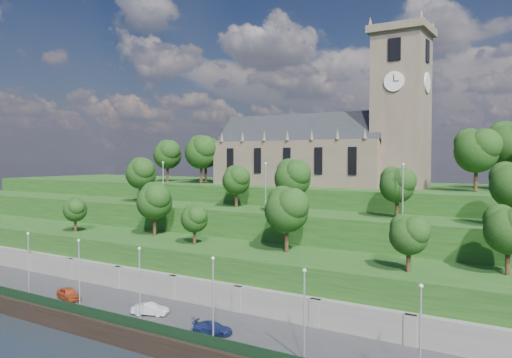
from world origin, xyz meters
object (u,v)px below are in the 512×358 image
Objects in this scene: car_left at (69,294)px; car_right at (213,328)px; church at (327,144)px; car_middle at (150,309)px.

car_right is at bearing -74.89° from car_left.
church is at bearing -6.15° from car_left.
church is 9.32× the size of car_right.
car_right is (6.20, -42.18, -19.92)m from church.
church reaches higher than car_middle.
car_middle is (-3.58, -41.09, -19.84)m from church.
car_right is at bearing -117.25° from car_middle.
car_left reaches higher than car_middle.
car_left is at bearing 73.06° from car_middle.
church is 45.77m from car_middle.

